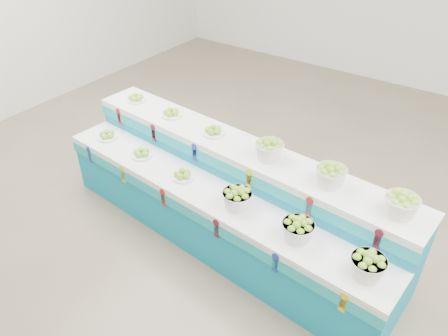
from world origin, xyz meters
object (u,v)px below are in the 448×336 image
(basket_lower_left, at_px, (237,198))
(plate_upper_mid, at_px, (171,113))
(display_stand, at_px, (224,196))
(basket_upper_right, at_px, (401,204))

(basket_lower_left, relative_size, plate_upper_mid, 1.22)
(plate_upper_mid, bearing_deg, basket_lower_left, -24.61)
(display_stand, distance_m, basket_lower_left, 0.53)
(basket_upper_right, bearing_deg, display_stand, -176.50)
(plate_upper_mid, bearing_deg, display_stand, -18.68)
(basket_lower_left, relative_size, basket_upper_right, 1.00)
(display_stand, height_order, basket_upper_right, basket_upper_right)
(display_stand, height_order, plate_upper_mid, plate_upper_mid)
(basket_lower_left, xyz_separation_m, plate_upper_mid, (-1.29, 0.59, 0.24))
(basket_lower_left, distance_m, basket_upper_right, 1.40)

